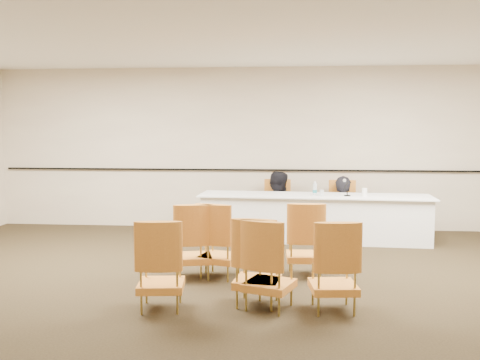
% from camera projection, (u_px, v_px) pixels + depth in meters
% --- Properties ---
extents(floor, '(10.00, 10.00, 0.00)m').
position_uv_depth(floor, '(241.00, 291.00, 6.13)').
color(floor, black).
rests_on(floor, ground).
extents(ceiling, '(10.00, 10.00, 0.00)m').
position_uv_depth(ceiling, '(241.00, 24.00, 5.85)').
color(ceiling, white).
rests_on(ceiling, ground).
extents(wall_back, '(10.00, 0.04, 3.00)m').
position_uv_depth(wall_back, '(260.00, 148.00, 9.95)').
color(wall_back, beige).
rests_on(wall_back, ground).
extents(wall_rail, '(9.80, 0.04, 0.03)m').
position_uv_depth(wall_rail, '(260.00, 170.00, 9.95)').
color(wall_rail, black).
rests_on(wall_rail, wall_back).
extents(panel_table, '(3.87, 1.08, 0.77)m').
position_uv_depth(panel_table, '(314.00, 218.00, 8.91)').
color(panel_table, white).
rests_on(panel_table, ground).
extents(panelist_main, '(0.69, 0.57, 1.61)m').
position_uv_depth(panelist_main, '(342.00, 221.00, 9.42)').
color(panelist_main, black).
rests_on(panelist_main, ground).
extents(panelist_main_chair, '(0.52, 0.52, 0.95)m').
position_uv_depth(panelist_main_chair, '(342.00, 208.00, 9.39)').
color(panelist_main_chair, '#A45A1D').
rests_on(panelist_main_chair, ground).
extents(panelist_second, '(0.88, 0.74, 1.62)m').
position_uv_depth(panelist_second, '(276.00, 216.00, 9.57)').
color(panelist_second, black).
rests_on(panelist_second, ground).
extents(panelist_second_chair, '(0.52, 0.52, 0.95)m').
position_uv_depth(panelist_second_chair, '(277.00, 207.00, 9.56)').
color(panelist_second_chair, '#A45A1D').
rests_on(panelist_second_chair, ground).
extents(papers, '(0.31, 0.23, 0.00)m').
position_uv_depth(papers, '(343.00, 196.00, 8.77)').
color(papers, white).
rests_on(papers, panel_table).
extents(microphone, '(0.14, 0.21, 0.28)m').
position_uv_depth(microphone, '(347.00, 188.00, 8.69)').
color(microphone, black).
rests_on(microphone, panel_table).
extents(water_bottle, '(0.07, 0.07, 0.23)m').
position_uv_depth(water_bottle, '(315.00, 188.00, 8.83)').
color(water_bottle, '#17747E').
rests_on(water_bottle, panel_table).
extents(drinking_glass, '(0.07, 0.07, 0.10)m').
position_uv_depth(drinking_glass, '(322.00, 193.00, 8.74)').
color(drinking_glass, silver).
rests_on(drinking_glass, panel_table).
extents(coffee_cup, '(0.09, 0.09, 0.13)m').
position_uv_depth(coffee_cup, '(365.00, 192.00, 8.70)').
color(coffee_cup, white).
rests_on(coffee_cup, panel_table).
extents(aud_chair_front_left, '(0.60, 0.60, 0.95)m').
position_uv_depth(aud_chair_front_left, '(192.00, 240.00, 6.66)').
color(aud_chair_front_left, '#A45A1D').
rests_on(aud_chair_front_left, ground).
extents(aud_chair_front_mid, '(0.62, 0.62, 0.95)m').
position_uv_depth(aud_chair_front_mid, '(220.00, 240.00, 6.69)').
color(aud_chair_front_mid, '#A45A1D').
rests_on(aud_chair_front_mid, ground).
extents(aud_chair_front_right, '(0.52, 0.52, 0.95)m').
position_uv_depth(aud_chair_front_right, '(305.00, 239.00, 6.75)').
color(aud_chair_front_right, '#A45A1D').
rests_on(aud_chair_front_right, ground).
extents(aud_chair_back_left, '(0.56, 0.56, 0.95)m').
position_uv_depth(aud_chair_back_left, '(161.00, 264.00, 5.50)').
color(aud_chair_back_left, '#A45A1D').
rests_on(aud_chair_back_left, ground).
extents(aud_chair_back_mid, '(0.64, 0.64, 0.95)m').
position_uv_depth(aud_chair_back_mid, '(269.00, 264.00, 5.51)').
color(aud_chair_back_mid, '#A45A1D').
rests_on(aud_chair_back_mid, ground).
extents(aud_chair_back_right, '(0.55, 0.55, 0.95)m').
position_uv_depth(aud_chair_back_right, '(334.00, 265.00, 5.45)').
color(aud_chair_back_right, '#A45A1D').
rests_on(aud_chair_back_right, ground).
extents(aud_chair_extra, '(0.56, 0.56, 0.95)m').
position_uv_depth(aud_chair_extra, '(257.00, 261.00, 5.62)').
color(aud_chair_extra, '#A45A1D').
rests_on(aud_chair_extra, ground).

